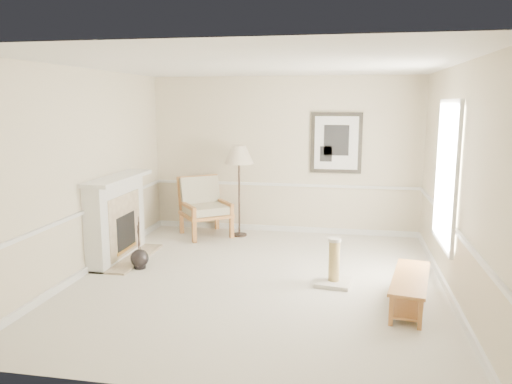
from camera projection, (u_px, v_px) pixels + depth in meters
ground at (258, 281)px, 6.88m from camera, size 5.50×5.50×0.00m
room at (269, 145)px, 6.60m from camera, size 5.04×5.54×2.92m
fireplace at (117, 219)px, 7.77m from camera, size 0.64×1.64×1.31m
floor_vase at (140, 259)px, 7.37m from camera, size 0.27×0.27×0.79m
armchair at (203, 204)px, 9.22m from camera, size 1.16×1.17×1.07m
floor_lamp at (239, 157)px, 8.95m from camera, size 0.53×0.53×1.67m
bench at (410, 286)px, 5.97m from camera, size 0.63×1.38×0.38m
scratching_post at (334, 270)px, 6.71m from camera, size 0.51×0.51×0.65m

